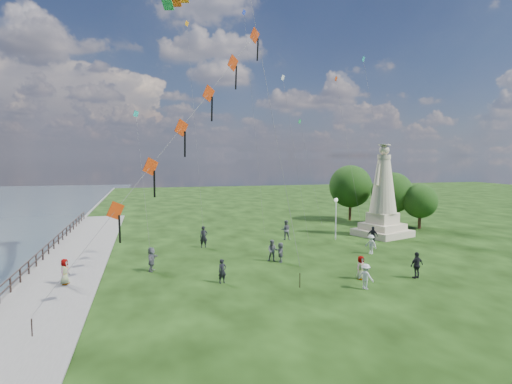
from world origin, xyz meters
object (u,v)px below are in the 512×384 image
object	(u,v)px
statue	(383,202)
person_10	(65,273)
person_5	(152,259)
person_7	(286,230)
person_2	(366,276)
person_4	(361,268)
person_8	(371,244)
person_9	(373,236)
lamppost	(336,210)
person_0	(222,271)
person_1	(273,251)
person_3	(417,265)
person_11	(280,252)
person_6	(204,237)

from	to	relation	value
statue	person_10	world-z (taller)	statue
person_5	person_7	xyz separation A→B (m)	(12.61, 8.38, 0.09)
person_2	person_4	size ratio (longest dim) A/B	1.00
person_8	person_9	distance (m)	3.63
lamppost	person_0	xyz separation A→B (m)	(-13.02, -11.33, -2.13)
person_9	person_8	bearing A→B (deg)	-67.61
statue	person_9	distance (m)	5.63
person_1	person_4	distance (m)	7.33
lamppost	person_7	world-z (taller)	lamppost
person_2	person_3	bearing A→B (deg)	-107.02
person_1	person_3	xyz separation A→B (m)	(7.90, -6.72, 0.05)
person_0	person_5	bearing A→B (deg)	121.57
person_9	person_10	distance (m)	25.46
person_3	person_7	xyz separation A→B (m)	(-4.28, 14.50, 0.07)
person_9	person_11	xyz separation A→B (m)	(-9.91, -3.76, -0.11)
person_10	person_11	bearing A→B (deg)	-62.15
person_2	person_7	world-z (taller)	person_7
person_0	person_11	world-z (taller)	person_0
lamppost	person_7	bearing A→B (deg)	167.83
person_4	person_11	distance (m)	6.77
person_4	person_9	world-z (taller)	person_9
statue	person_3	world-z (taller)	statue
person_0	person_6	xyz separation A→B (m)	(0.21, 10.81, 0.18)
person_7	person_10	world-z (taller)	person_7
person_7	person_11	xyz separation A→B (m)	(-3.08, -8.09, -0.20)
person_1	person_8	size ratio (longest dim) A/B	1.04
person_3	person_6	world-z (taller)	person_6
lamppost	person_2	xyz separation A→B (m)	(-4.81, -14.69, -2.12)
person_0	person_2	xyz separation A→B (m)	(8.21, -3.36, 0.01)
person_3	person_6	size ratio (longest dim) A/B	0.93
person_1	person_2	world-z (taller)	person_1
person_8	person_9	xyz separation A→B (m)	(1.91, 3.09, 0.06)
person_8	person_3	bearing A→B (deg)	-31.24
statue	person_2	xyz separation A→B (m)	(-10.14, -15.18, -2.70)
person_2	person_6	size ratio (longest dim) A/B	0.82
person_9	person_11	world-z (taller)	person_9
person_1	person_10	world-z (taller)	person_1
person_6	person_10	xyz separation A→B (m)	(-9.78, -9.01, -0.14)
person_10	person_5	bearing A→B (deg)	-49.13
person_4	person_6	xyz separation A→B (m)	(-8.70, 12.22, 0.17)
person_6	person_10	size ratio (longest dim) A/B	1.18
person_6	person_7	xyz separation A→B (m)	(8.08, 1.55, -0.00)
person_11	person_4	bearing A→B (deg)	45.20
person_1	person_4	size ratio (longest dim) A/B	1.07
lamppost	person_11	xyz separation A→B (m)	(-7.81, -7.08, -2.15)
person_1	person_3	size ratio (longest dim) A/B	0.94
lamppost	person_10	bearing A→B (deg)	-157.12
statue	person_5	bearing A→B (deg)	179.21
person_0	person_9	distance (m)	17.11
statue	person_2	distance (m)	18.45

